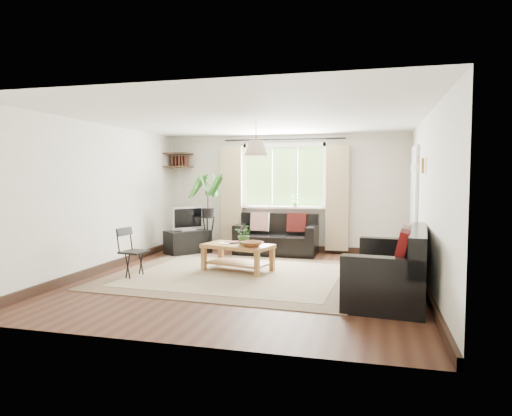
% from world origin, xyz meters
% --- Properties ---
extents(floor, '(5.50, 5.50, 0.00)m').
position_xyz_m(floor, '(0.00, 0.00, 0.00)').
color(floor, black).
rests_on(floor, ground).
extents(ceiling, '(5.50, 5.50, 0.00)m').
position_xyz_m(ceiling, '(0.00, 0.00, 2.40)').
color(ceiling, white).
rests_on(ceiling, floor).
extents(wall_back, '(5.00, 0.02, 2.40)m').
position_xyz_m(wall_back, '(0.00, 2.75, 1.20)').
color(wall_back, silver).
rests_on(wall_back, floor).
extents(wall_front, '(5.00, 0.02, 2.40)m').
position_xyz_m(wall_front, '(0.00, -2.75, 1.20)').
color(wall_front, silver).
rests_on(wall_front, floor).
extents(wall_left, '(0.02, 5.50, 2.40)m').
position_xyz_m(wall_left, '(-2.50, 0.00, 1.20)').
color(wall_left, silver).
rests_on(wall_left, floor).
extents(wall_right, '(0.02, 5.50, 2.40)m').
position_xyz_m(wall_right, '(2.50, 0.00, 1.20)').
color(wall_right, silver).
rests_on(wall_right, floor).
extents(rug, '(3.92, 3.41, 0.02)m').
position_xyz_m(rug, '(-0.26, 0.21, 0.01)').
color(rug, '#BDB092').
rests_on(rug, floor).
extents(window, '(2.50, 0.16, 2.16)m').
position_xyz_m(window, '(0.00, 2.71, 1.55)').
color(window, white).
rests_on(window, wall_back).
extents(door, '(0.06, 0.96, 2.06)m').
position_xyz_m(door, '(2.47, 1.70, 1.00)').
color(door, silver).
rests_on(door, wall_right).
extents(corner_shelf, '(0.50, 0.50, 0.34)m').
position_xyz_m(corner_shelf, '(-2.25, 2.50, 1.89)').
color(corner_shelf, black).
rests_on(corner_shelf, wall_back).
extents(pendant_lamp, '(0.36, 0.36, 0.54)m').
position_xyz_m(pendant_lamp, '(0.00, 0.40, 2.05)').
color(pendant_lamp, beige).
rests_on(pendant_lamp, ceiling).
extents(wall_sconce, '(0.12, 0.12, 0.28)m').
position_xyz_m(wall_sconce, '(2.43, 0.30, 1.74)').
color(wall_sconce, beige).
rests_on(wall_sconce, wall_right).
extents(sofa_back, '(1.61, 0.81, 0.75)m').
position_xyz_m(sofa_back, '(-0.07, 2.29, 0.38)').
color(sofa_back, black).
rests_on(sofa_back, floor).
extents(sofa_right, '(1.90, 1.09, 0.86)m').
position_xyz_m(sofa_right, '(1.99, -0.59, 0.43)').
color(sofa_right, black).
rests_on(sofa_right, floor).
extents(coffee_table, '(1.22, 0.87, 0.45)m').
position_xyz_m(coffee_table, '(-0.33, 0.48, 0.22)').
color(coffee_table, brown).
rests_on(coffee_table, floor).
extents(table_plant, '(0.34, 0.31, 0.32)m').
position_xyz_m(table_plant, '(-0.22, 0.51, 0.61)').
color(table_plant, '#2E5A24').
rests_on(table_plant, coffee_table).
extents(bowl, '(0.45, 0.45, 0.08)m').
position_xyz_m(bowl, '(-0.04, 0.30, 0.49)').
color(bowl, brown).
rests_on(bowl, coffee_table).
extents(book_a, '(0.20, 0.24, 0.02)m').
position_xyz_m(book_a, '(-0.62, 0.46, 0.46)').
color(book_a, white).
rests_on(book_a, coffee_table).
extents(book_b, '(0.30, 0.30, 0.02)m').
position_xyz_m(book_b, '(-0.51, 0.66, 0.46)').
color(book_b, brown).
rests_on(book_b, coffee_table).
extents(tv_stand, '(0.93, 0.96, 0.46)m').
position_xyz_m(tv_stand, '(-1.81, 1.91, 0.23)').
color(tv_stand, black).
rests_on(tv_stand, floor).
extents(tv, '(0.60, 0.64, 0.51)m').
position_xyz_m(tv, '(-1.81, 1.91, 0.71)').
color(tv, '#A5A5AA').
rests_on(tv, tv_stand).
extents(palm_stand, '(0.68, 0.68, 1.61)m').
position_xyz_m(palm_stand, '(-1.41, 2.03, 0.80)').
color(palm_stand, black).
rests_on(palm_stand, floor).
extents(folding_chair, '(0.45, 0.45, 0.76)m').
position_xyz_m(folding_chair, '(-1.74, -0.32, 0.38)').
color(folding_chair, black).
rests_on(folding_chair, floor).
extents(sill_plant, '(0.14, 0.10, 0.27)m').
position_xyz_m(sill_plant, '(0.25, 2.63, 1.06)').
color(sill_plant, '#2D6023').
rests_on(sill_plant, window).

